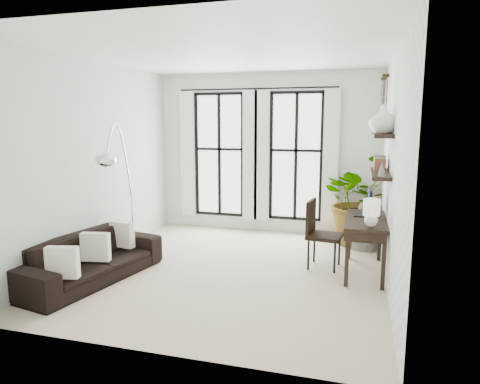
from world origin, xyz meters
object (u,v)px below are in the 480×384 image
at_px(desk, 366,224).
at_px(desk_chair, 319,229).
at_px(sofa, 90,258).
at_px(buddha, 364,229).
at_px(arc_lamp, 119,155).
at_px(plant, 361,199).

height_order(desk, desk_chair, desk).
relative_size(sofa, desk, 1.58).
height_order(desk, buddha, desk).
bearing_deg(desk, desk_chair, 168.76).
relative_size(desk_chair, arc_lamp, 0.47).
relative_size(arc_lamp, buddha, 2.61).
bearing_deg(sofa, arc_lamp, 2.82).
distance_m(desk_chair, buddha, 1.41).
relative_size(plant, buddha, 1.97).
relative_size(desk_chair, buddha, 1.23).
xyz_separation_m(desk_chair, buddha, (0.70, 1.20, -0.24)).
xyz_separation_m(plant, arc_lamp, (-3.58, -2.25, 0.89)).
xyz_separation_m(desk, arc_lamp, (-3.64, -0.62, 0.97)).
bearing_deg(buddha, sofa, -144.63).
bearing_deg(desk, buddha, 89.46).
bearing_deg(buddha, plant, 104.00).
xyz_separation_m(plant, buddha, (0.07, -0.29, -0.48)).
distance_m(sofa, desk, 4.00).
distance_m(desk_chair, arc_lamp, 3.25).
xyz_separation_m(sofa, desk, (3.74, 1.33, 0.44)).
xyz_separation_m(plant, desk, (0.06, -1.63, -0.08)).
distance_m(desk, desk_chair, 0.72).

